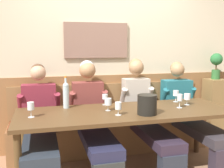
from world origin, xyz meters
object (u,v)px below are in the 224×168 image
Objects in this scene: dining_table at (127,117)px; wine_glass_mid_right at (180,98)px; person_center_right_seat at (93,116)px; wine_glass_near_bucket at (108,102)px; potted_plant at (216,63)px; person_left_seat at (189,111)px; wine_glass_by_bottle at (31,107)px; ice_bucket at (147,105)px; wine_glass_center_rear at (176,94)px; wine_glass_right_end at (105,97)px; person_center_left_seat at (145,112)px; wine_bottle_clear_water at (66,94)px; wall_bench at (111,132)px; person_right_seat at (40,123)px; wine_glass_mid_left at (118,106)px; wine_glass_left_end at (187,97)px.

wine_glass_mid_right is (0.64, -0.03, 0.19)m from dining_table.
person_center_right_seat reaches higher than wine_glass_mid_right.
wine_glass_near_bucket is 0.35× the size of potted_plant.
person_left_seat is 2.07m from wine_glass_by_bottle.
dining_table is 0.32m from ice_bucket.
dining_table is 16.15× the size of wine_glass_center_rear.
wine_glass_mid_right is (0.81, -0.38, 0.02)m from wine_glass_right_end.
person_left_seat is (0.63, -0.01, -0.03)m from person_center_left_seat.
ice_bucket is 0.96m from wine_bottle_clear_water.
wall_bench is 2.10× the size of person_right_seat.
wall_bench is at bearing 80.39° from wine_glass_mid_left.
wine_glass_center_rear is at bearing -0.24° from person_right_seat.
wall_bench is 0.63m from person_center_left_seat.
person_right_seat is at bearing 179.76° from wine_glass_center_rear.
wine_glass_near_bucket is (-0.21, 0.05, 0.17)m from dining_table.
wine_glass_by_bottle is (-0.08, -0.32, 0.27)m from person_right_seat.
potted_plant is (0.86, 0.66, 0.36)m from wine_glass_left_end.
person_center_right_seat is 2.12m from potted_plant.
potted_plant is (1.67, 0.74, 0.53)m from dining_table.
person_center_right_seat is (-0.33, -0.38, 0.35)m from wall_bench.
wall_bench is 18.14× the size of wine_glass_center_rear.
wine_glass_by_bottle is at bearing -170.20° from person_left_seat.
wine_glass_center_rear is (0.93, -0.06, 0.01)m from wine_glass_right_end.
wine_glass_center_rear is at bearing 102.75° from wine_glass_left_end.
wall_bench is 1.12× the size of dining_table.
wine_bottle_clear_water is at bearing 147.26° from ice_bucket.
wine_glass_by_bottle is (-0.71, -0.36, 0.23)m from person_center_right_seat.
wine_glass_by_bottle is at bearing -178.47° from dining_table.
ice_bucket is at bearing -54.50° from dining_table.
wine_glass_mid_right is at bearing -11.51° from person_right_seat.
wine_glass_mid_right is at bearing -49.01° from wall_bench.
person_center_left_seat is 0.56m from wine_glass_left_end.
person_left_seat is at bearing -21.43° from wall_bench.
wall_bench is at bearing 158.57° from person_left_seat.
dining_table is at bearing -24.76° from wine_bottle_clear_water.
person_left_seat reaches higher than dining_table.
person_center_left_seat is 7.97× the size of wine_glass_mid_right.
person_left_seat is 8.68× the size of wine_glass_center_rear.
potted_plant reaches higher than wine_glass_left_end.
wall_bench is at bearing 23.34° from person_right_seat.
wall_bench is 16.63× the size of wine_glass_mid_right.
wine_glass_mid_right reaches higher than dining_table.
dining_table is at bearing -17.14° from person_right_seat.
person_right_seat reaches higher than wine_glass_center_rear.
person_center_left_seat is (0.68, -0.00, 0.01)m from person_center_right_seat.
wine_glass_by_bottle is at bearing -170.03° from wine_glass_center_rear.
person_center_right_seat reaches higher than wine_glass_left_end.
ice_bucket is at bearing -9.10° from wine_glass_by_bottle.
person_left_seat is 9.32× the size of wine_glass_near_bucket.
wine_glass_mid_left reaches higher than dining_table.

